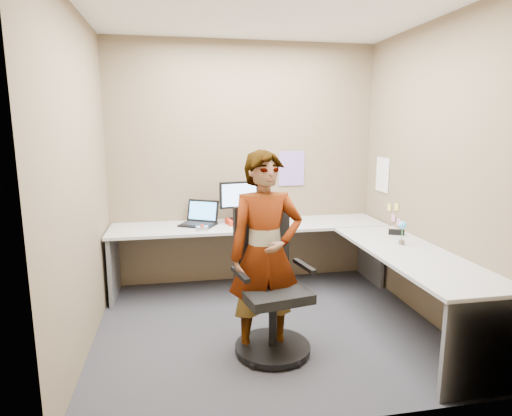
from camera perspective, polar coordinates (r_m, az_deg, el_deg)
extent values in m
plane|color=#242428|center=(3.99, 1.57, -15.63)|extent=(3.00, 3.00, 0.00)
plane|color=brown|center=(4.87, -1.57, 5.79)|extent=(3.00, 0.00, 3.00)
plane|color=brown|center=(4.18, 22.27, 4.14)|extent=(0.00, 2.70, 2.70)
plane|color=brown|center=(3.60, -22.42, 3.17)|extent=(0.00, 2.70, 2.70)
plane|color=white|center=(3.69, 1.81, 25.29)|extent=(3.00, 3.00, 0.00)
cube|color=#A8A8A8|center=(4.65, -0.90, -2.37)|extent=(2.96, 0.65, 0.03)
cube|color=#A8A8A8|center=(3.86, 20.11, -5.84)|extent=(0.65, 1.91, 0.03)
cube|color=#59595B|center=(4.74, -18.46, -7.28)|extent=(0.04, 0.60, 0.70)
cube|color=#59595B|center=(5.18, 15.10, -5.55)|extent=(0.04, 0.60, 0.70)
cube|color=#59595B|center=(3.29, 28.05, -16.24)|extent=(0.60, 0.04, 0.70)
cube|color=#B62812|center=(4.68, -2.25, -1.78)|extent=(0.30, 0.24, 0.05)
cube|color=black|center=(4.67, -2.25, -1.38)|extent=(0.20, 0.15, 0.01)
cube|color=black|center=(4.68, -2.29, -0.61)|extent=(0.05, 0.04, 0.11)
cube|color=black|center=(4.64, -2.30, 1.78)|extent=(0.43, 0.11, 0.29)
cube|color=#84AFE4|center=(4.62, -2.23, 1.75)|extent=(0.38, 0.07, 0.24)
cube|color=black|center=(4.63, -7.75, -2.22)|extent=(0.44, 0.40, 0.02)
cube|color=black|center=(4.72, -7.10, -0.35)|extent=(0.35, 0.24, 0.23)
cube|color=#4693DE|center=(4.72, -7.10, -0.35)|extent=(0.30, 0.20, 0.19)
cube|color=#B7B7BC|center=(4.39, -7.20, -2.75)|extent=(0.12, 0.08, 0.04)
sphere|color=red|center=(4.38, -7.20, -2.41)|extent=(0.04, 0.04, 0.04)
cone|color=white|center=(4.52, -2.22, -2.20)|extent=(0.10, 0.10, 0.06)
cube|color=black|center=(4.42, 18.21, -3.07)|extent=(0.15, 0.09, 0.05)
cylinder|color=brown|center=(4.08, 18.83, -4.35)|extent=(0.05, 0.05, 0.04)
cylinder|color=#338C3F|center=(4.06, 18.91, -3.13)|extent=(0.01, 0.01, 0.14)
sphere|color=#43B0EB|center=(4.05, 18.97, -2.16)|extent=(0.07, 0.07, 0.07)
cube|color=#846BB7|center=(4.98, 4.75, 5.29)|extent=(0.30, 0.01, 0.40)
cube|color=white|center=(4.96, 16.50, 4.28)|extent=(0.01, 0.28, 0.38)
cube|color=#F2E059|center=(4.70, 18.23, 0.13)|extent=(0.01, 0.07, 0.07)
cube|color=pink|center=(4.77, 17.85, -1.29)|extent=(0.01, 0.07, 0.07)
cube|color=pink|center=(4.67, 18.53, -1.83)|extent=(0.01, 0.07, 0.07)
cube|color=#F2E059|center=(4.83, 17.36, 0.11)|extent=(0.01, 0.07, 0.07)
cylinder|color=black|center=(3.59, 2.22, -18.06)|extent=(0.60, 0.60, 0.04)
cylinder|color=black|center=(3.49, 2.25, -14.64)|extent=(0.06, 0.06, 0.43)
cube|color=black|center=(3.39, 2.28, -11.19)|extent=(0.58, 0.58, 0.08)
cube|color=black|center=(3.49, 0.77, -4.40)|extent=(0.48, 0.14, 0.59)
cube|color=black|center=(3.24, -2.13, -8.84)|extent=(0.10, 0.33, 0.03)
cube|color=black|center=(3.44, 6.46, -7.69)|extent=(0.10, 0.33, 0.03)
imported|color=#999399|center=(3.34, 1.29, -6.16)|extent=(0.61, 0.42, 1.61)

